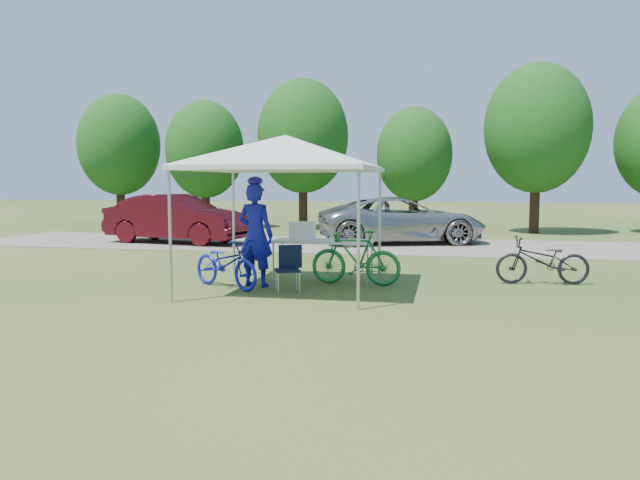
# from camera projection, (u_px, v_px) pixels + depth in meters

# --- Properties ---
(ground) EXTENTS (100.00, 100.00, 0.00)m
(ground) POSITION_uv_depth(u_px,v_px,m) (286.00, 290.00, 11.10)
(ground) COLOR #2D5119
(ground) RESTS_ON ground
(gravel_strip) EXTENTS (24.00, 5.00, 0.02)m
(gravel_strip) POSITION_uv_depth(u_px,v_px,m) (353.00, 245.00, 18.91)
(gravel_strip) COLOR gray
(gravel_strip) RESTS_ON ground
(canopy) EXTENTS (4.53, 4.53, 3.00)m
(canopy) POSITION_uv_depth(u_px,v_px,m) (286.00, 139.00, 10.86)
(canopy) COLOR #A5A5AA
(canopy) RESTS_ON ground
(treeline) EXTENTS (24.89, 4.28, 6.30)m
(treeline) POSITION_uv_depth(u_px,v_px,m) (368.00, 141.00, 24.54)
(treeline) COLOR #382314
(treeline) RESTS_ON ground
(folding_table) EXTENTS (1.92, 0.80, 0.79)m
(folding_table) POSITION_uv_depth(u_px,v_px,m) (323.00, 242.00, 12.06)
(folding_table) COLOR white
(folding_table) RESTS_ON ground
(folding_chair) EXTENTS (0.54, 0.56, 0.81)m
(folding_chair) POSITION_uv_depth(u_px,v_px,m) (289.00, 265.00, 10.87)
(folding_chair) COLOR black
(folding_chair) RESTS_ON ground
(cooler) EXTENTS (0.48, 0.33, 0.35)m
(cooler) POSITION_uv_depth(u_px,v_px,m) (302.00, 231.00, 12.12)
(cooler) COLOR white
(cooler) RESTS_ON folding_table
(ice_cream_cup) EXTENTS (0.08, 0.08, 0.06)m
(ice_cream_cup) POSITION_uv_depth(u_px,v_px,m) (352.00, 239.00, 11.89)
(ice_cream_cup) COLOR #C4DA33
(ice_cream_cup) RESTS_ON folding_table
(cyclist) EXTENTS (0.77, 0.59, 1.90)m
(cyclist) POSITION_uv_depth(u_px,v_px,m) (256.00, 235.00, 11.37)
(cyclist) COLOR #121495
(cyclist) RESTS_ON ground
(bike_blue) EXTENTS (1.75, 1.39, 0.89)m
(bike_blue) POSITION_uv_depth(u_px,v_px,m) (226.00, 264.00, 11.24)
(bike_blue) COLOR #1519BB
(bike_blue) RESTS_ON ground
(bike_green) EXTENTS (1.74, 0.64, 1.02)m
(bike_green) POSITION_uv_depth(u_px,v_px,m) (356.00, 257.00, 11.59)
(bike_green) COLOR #19712D
(bike_green) RESTS_ON ground
(bike_dark) EXTENTS (1.77, 0.78, 0.90)m
(bike_dark) POSITION_uv_depth(u_px,v_px,m) (543.00, 261.00, 11.64)
(bike_dark) COLOR black
(bike_dark) RESTS_ON ground
(minivan) EXTENTS (5.62, 3.83, 1.43)m
(minivan) POSITION_uv_depth(u_px,v_px,m) (402.00, 220.00, 19.33)
(minivan) COLOR #A4A39F
(minivan) RESTS_ON gravel_strip
(sedan) EXTENTS (4.79, 2.39, 1.51)m
(sedan) POSITION_uv_depth(u_px,v_px,m) (177.00, 219.00, 19.45)
(sedan) COLOR #490C14
(sedan) RESTS_ON gravel_strip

